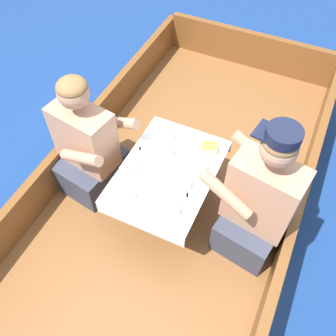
{
  "coord_description": "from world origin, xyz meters",
  "views": [
    {
      "loc": [
        0.61,
        -1.42,
        2.64
      ],
      "look_at": [
        0.0,
        -0.12,
        0.81
      ],
      "focal_mm": 40.0,
      "sensor_mm": 36.0,
      "label": 1
    }
  ],
  "objects_px": {
    "tin_can": "(130,169)",
    "coffee_cup_starboard": "(130,197)",
    "person_port": "(88,148)",
    "coffee_cup_port": "(201,170)",
    "person_starboard": "(258,204)",
    "sandwich": "(209,147)"
  },
  "relations": [
    {
      "from": "person_port",
      "to": "coffee_cup_port",
      "type": "xyz_separation_m",
      "value": [
        0.78,
        0.09,
        0.08
      ]
    },
    {
      "from": "tin_can",
      "to": "coffee_cup_starboard",
      "type": "bearing_deg",
      "value": -62.26
    },
    {
      "from": "person_starboard",
      "to": "tin_can",
      "type": "bearing_deg",
      "value": 19.01
    },
    {
      "from": "coffee_cup_starboard",
      "to": "tin_can",
      "type": "relative_size",
      "value": 1.35
    },
    {
      "from": "coffee_cup_port",
      "to": "tin_can",
      "type": "xyz_separation_m",
      "value": [
        -0.4,
        -0.18,
        -0.0
      ]
    },
    {
      "from": "person_port",
      "to": "coffee_cup_port",
      "type": "distance_m",
      "value": 0.79
    },
    {
      "from": "coffee_cup_port",
      "to": "coffee_cup_starboard",
      "type": "bearing_deg",
      "value": -129.54
    },
    {
      "from": "coffee_cup_port",
      "to": "tin_can",
      "type": "height_order",
      "value": "coffee_cup_port"
    },
    {
      "from": "coffee_cup_starboard",
      "to": "tin_can",
      "type": "height_order",
      "value": "same"
    },
    {
      "from": "coffee_cup_port",
      "to": "coffee_cup_starboard",
      "type": "distance_m",
      "value": 0.48
    },
    {
      "from": "person_starboard",
      "to": "sandwich",
      "type": "xyz_separation_m",
      "value": [
        -0.42,
        0.25,
        0.05
      ]
    },
    {
      "from": "person_port",
      "to": "person_starboard",
      "type": "bearing_deg",
      "value": 11.05
    },
    {
      "from": "person_starboard",
      "to": "sandwich",
      "type": "height_order",
      "value": "person_starboard"
    },
    {
      "from": "coffee_cup_starboard",
      "to": "tin_can",
      "type": "distance_m",
      "value": 0.21
    },
    {
      "from": "person_starboard",
      "to": "coffee_cup_starboard",
      "type": "xyz_separation_m",
      "value": [
        -0.69,
        -0.31,
        0.05
      ]
    },
    {
      "from": "person_port",
      "to": "tin_can",
      "type": "distance_m",
      "value": 0.4
    },
    {
      "from": "person_port",
      "to": "person_starboard",
      "type": "xyz_separation_m",
      "value": [
        1.17,
        0.04,
        0.03
      ]
    },
    {
      "from": "person_port",
      "to": "coffee_cup_starboard",
      "type": "relative_size",
      "value": 10.56
    },
    {
      "from": "coffee_cup_port",
      "to": "tin_can",
      "type": "distance_m",
      "value": 0.44
    },
    {
      "from": "person_starboard",
      "to": "sandwich",
      "type": "distance_m",
      "value": 0.49
    },
    {
      "from": "person_port",
      "to": "tin_can",
      "type": "relative_size",
      "value": 14.29
    },
    {
      "from": "person_port",
      "to": "person_starboard",
      "type": "distance_m",
      "value": 1.17
    }
  ]
}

